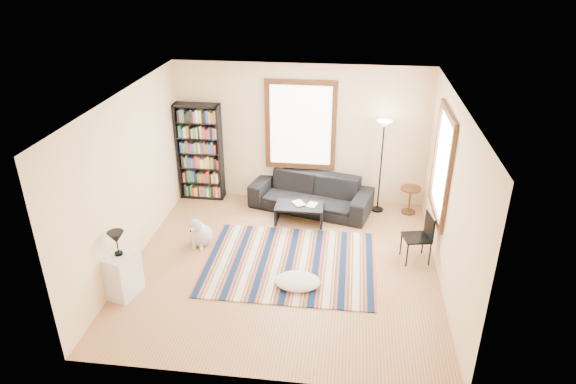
# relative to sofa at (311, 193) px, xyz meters

# --- Properties ---
(floor) EXTENTS (5.00, 5.00, 0.10)m
(floor) POSITION_rel_sofa_xyz_m (-0.26, -2.05, -0.39)
(floor) COLOR tan
(floor) RESTS_ON ground
(ceiling) EXTENTS (5.00, 5.00, 0.10)m
(ceiling) POSITION_rel_sofa_xyz_m (-0.26, -2.05, 2.51)
(ceiling) COLOR white
(ceiling) RESTS_ON floor
(wall_back) EXTENTS (5.00, 0.10, 2.80)m
(wall_back) POSITION_rel_sofa_xyz_m (-0.26, 0.50, 1.06)
(wall_back) COLOR beige
(wall_back) RESTS_ON floor
(wall_front) EXTENTS (5.00, 0.10, 2.80)m
(wall_front) POSITION_rel_sofa_xyz_m (-0.26, -4.60, 1.06)
(wall_front) COLOR beige
(wall_front) RESTS_ON floor
(wall_left) EXTENTS (0.10, 5.00, 2.80)m
(wall_left) POSITION_rel_sofa_xyz_m (-2.81, -2.05, 1.06)
(wall_left) COLOR beige
(wall_left) RESTS_ON floor
(wall_right) EXTENTS (0.10, 5.00, 2.80)m
(wall_right) POSITION_rel_sofa_xyz_m (2.29, -2.05, 1.06)
(wall_right) COLOR beige
(wall_right) RESTS_ON floor
(window_back) EXTENTS (1.20, 0.06, 1.60)m
(window_back) POSITION_rel_sofa_xyz_m (-0.26, 0.42, 1.26)
(window_back) COLOR white
(window_back) RESTS_ON wall_back
(window_right) EXTENTS (0.06, 1.20, 1.60)m
(window_right) POSITION_rel_sofa_xyz_m (2.21, -1.25, 1.26)
(window_right) COLOR white
(window_right) RESTS_ON wall_right
(rug) EXTENTS (2.80, 2.24, 0.02)m
(rug) POSITION_rel_sofa_xyz_m (-0.18, -2.00, -0.33)
(rug) COLOR #0D1E41
(rug) RESTS_ON floor
(sofa) EXTENTS (2.52, 1.48, 0.69)m
(sofa) POSITION_rel_sofa_xyz_m (0.00, 0.00, 0.00)
(sofa) COLOR black
(sofa) RESTS_ON floor
(bookshelf) EXTENTS (0.90, 0.30, 2.00)m
(bookshelf) POSITION_rel_sofa_xyz_m (-2.29, 0.27, 0.66)
(bookshelf) COLOR black
(bookshelf) RESTS_ON floor
(coffee_table) EXTENTS (1.01, 0.74, 0.36)m
(coffee_table) POSITION_rel_sofa_xyz_m (-0.17, -0.58, -0.16)
(coffee_table) COLOR black
(coffee_table) RESTS_ON floor
(book_a) EXTENTS (0.32, 0.30, 0.02)m
(book_a) POSITION_rel_sofa_xyz_m (-0.27, -0.58, 0.03)
(book_a) COLOR beige
(book_a) RESTS_ON coffee_table
(book_b) EXTENTS (0.22, 0.27, 0.02)m
(book_b) POSITION_rel_sofa_xyz_m (-0.02, -0.53, 0.02)
(book_b) COLOR beige
(book_b) RESTS_ON coffee_table
(floor_cushion) EXTENTS (0.74, 0.58, 0.18)m
(floor_cushion) POSITION_rel_sofa_xyz_m (0.02, -2.61, -0.26)
(floor_cushion) COLOR silver
(floor_cushion) RESTS_ON floor
(floor_lamp) EXTENTS (0.38, 0.38, 1.86)m
(floor_lamp) POSITION_rel_sofa_xyz_m (1.33, 0.10, 0.59)
(floor_lamp) COLOR black
(floor_lamp) RESTS_ON floor
(side_table) EXTENTS (0.41, 0.41, 0.54)m
(side_table) POSITION_rel_sofa_xyz_m (1.94, 0.07, -0.07)
(side_table) COLOR #4E2D13
(side_table) RESTS_ON floor
(folding_chair) EXTENTS (0.49, 0.48, 0.86)m
(folding_chair) POSITION_rel_sofa_xyz_m (1.89, -1.63, 0.09)
(folding_chair) COLOR black
(folding_chair) RESTS_ON floor
(white_cabinet) EXTENTS (0.49, 0.58, 0.70)m
(white_cabinet) POSITION_rel_sofa_xyz_m (-2.56, -3.12, 0.01)
(white_cabinet) COLOR white
(white_cabinet) RESTS_ON floor
(table_lamp) EXTENTS (0.31, 0.31, 0.38)m
(table_lamp) POSITION_rel_sofa_xyz_m (-2.56, -3.12, 0.55)
(table_lamp) COLOR black
(table_lamp) RESTS_ON white_cabinet
(dog) EXTENTS (0.54, 0.67, 0.59)m
(dog) POSITION_rel_sofa_xyz_m (-1.78, -1.59, -0.05)
(dog) COLOR silver
(dog) RESTS_ON floor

